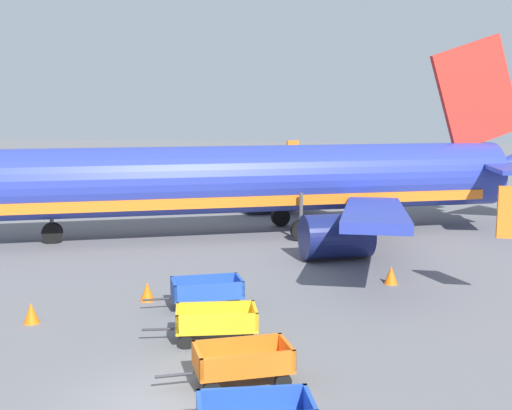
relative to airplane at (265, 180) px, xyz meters
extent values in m
plane|color=slate|center=(0.76, -21.75, -3.05)|extent=(220.00, 220.00, 0.00)
cylinder|color=#28389E|center=(-0.96, -0.39, 0.10)|extent=(29.19, 14.71, 3.70)
cube|color=orange|center=(-0.96, -0.39, -0.92)|extent=(26.34, 13.41, 0.56)
cube|color=#28389E|center=(6.01, -6.57, -0.57)|extent=(2.62, 13.00, 1.35)
cylinder|color=navy|center=(4.28, -5.59, -1.92)|extent=(3.75, 3.15, 2.10)
cube|color=#28389E|center=(-0.27, 8.90, -0.57)|extent=(10.91, 11.15, 1.35)
cube|color=orange|center=(-0.28, 15.91, 0.38)|extent=(0.93, 0.91, 1.90)
cylinder|color=navy|center=(-0.83, 6.99, -1.92)|extent=(3.75, 3.15, 2.10)
cube|color=red|center=(11.83, 4.80, 4.85)|extent=(5.67, 2.58, 6.88)
cube|color=#28389E|center=(13.22, 1.91, 0.70)|extent=(2.17, 5.32, 0.24)
cube|color=#28389E|center=(10.81, 7.84, 0.70)|extent=(4.73, 5.14, 0.24)
cylinder|color=#4C4C51|center=(-10.68, -4.34, -1.48)|extent=(0.20, 0.20, 2.04)
cylinder|color=black|center=(-10.68, -4.34, -2.50)|extent=(1.19, 0.83, 1.10)
cylinder|color=#4C4C51|center=(2.19, -1.49, -1.48)|extent=(0.20, 0.20, 2.04)
cylinder|color=black|center=(2.19, -1.49, -2.50)|extent=(1.19, 0.83, 1.10)
cylinder|color=#4C4C51|center=(0.53, 2.59, -1.48)|extent=(0.20, 0.20, 2.04)
cylinder|color=black|center=(0.53, 2.59, -2.50)|extent=(1.19, 0.83, 1.10)
cube|color=#234CB2|center=(3.26, -22.66, -2.26)|extent=(2.43, 0.80, 0.55)
cube|color=#234CB2|center=(4.59, -22.94, -2.26)|extent=(0.49, 1.37, 0.55)
cube|color=orange|center=(2.57, -20.17, -2.57)|extent=(2.85, 2.29, 0.08)
cube|color=orange|center=(2.84, -20.77, -2.26)|extent=(2.33, 1.10, 0.55)
cube|color=orange|center=(2.31, -19.58, -2.26)|extent=(2.33, 1.10, 0.55)
cube|color=orange|center=(1.48, -20.66, -2.26)|extent=(0.66, 1.32, 0.55)
cube|color=orange|center=(3.67, -19.69, -2.26)|extent=(0.66, 1.32, 0.55)
cylinder|color=#2D2D33|center=(0.93, -20.90, -2.61)|extent=(0.95, 0.48, 0.08)
cylinder|color=black|center=(1.94, -21.07, -2.83)|extent=(0.47, 0.32, 0.44)
cylinder|color=black|center=(1.49, -20.04, -2.83)|extent=(0.47, 0.32, 0.44)
cylinder|color=black|center=(3.66, -20.31, -2.83)|extent=(0.47, 0.32, 0.44)
cylinder|color=black|center=(3.21, -19.28, -2.83)|extent=(0.47, 0.32, 0.44)
cube|color=gold|center=(1.16, -17.14, -2.57)|extent=(2.78, 2.01, 0.08)
cube|color=gold|center=(1.33, -17.77, -2.26)|extent=(2.44, 0.76, 0.55)
cube|color=gold|center=(0.99, -16.52, -2.26)|extent=(2.44, 0.76, 0.55)
cube|color=gold|center=(0.00, -17.46, -2.26)|extent=(0.47, 1.38, 0.55)
cube|color=gold|center=(2.32, -16.83, -2.26)|extent=(0.47, 1.38, 0.55)
cylinder|color=#2D2D33|center=(-0.58, -17.62, -2.61)|extent=(0.99, 0.34, 0.08)
cylinder|color=black|center=(0.40, -17.93, -2.83)|extent=(0.47, 0.27, 0.44)
cylinder|color=black|center=(0.11, -16.85, -2.83)|extent=(0.47, 0.27, 0.44)
cylinder|color=black|center=(2.21, -17.44, -2.83)|extent=(0.47, 0.27, 0.44)
cylinder|color=black|center=(1.92, -16.36, -2.83)|extent=(0.47, 0.27, 0.44)
cube|color=#234CB2|center=(0.06, -13.88, -2.57)|extent=(2.85, 2.26, 0.08)
cube|color=#234CB2|center=(0.31, -14.48, -2.26)|extent=(2.34, 1.06, 0.55)
cube|color=#234CB2|center=(-0.19, -13.29, -2.26)|extent=(2.34, 1.06, 0.55)
cube|color=#234CB2|center=(-1.05, -14.35, -2.26)|extent=(0.64, 1.33, 0.55)
cube|color=#234CB2|center=(1.16, -13.42, -2.26)|extent=(0.64, 1.33, 0.55)
cylinder|color=#2D2D33|center=(-1.60, -14.58, -2.61)|extent=(0.95, 0.46, 0.08)
cylinder|color=black|center=(-0.59, -14.76, -2.83)|extent=(0.47, 0.32, 0.44)
cylinder|color=black|center=(-1.02, -13.73, -2.83)|extent=(0.47, 0.32, 0.44)
cylinder|color=black|center=(1.14, -14.04, -2.83)|extent=(0.47, 0.32, 0.44)
cylinder|color=black|center=(0.70, -13.01, -2.83)|extent=(0.47, 0.32, 0.44)
cone|color=orange|center=(6.71, -9.49, -2.69)|extent=(0.56, 0.56, 0.73)
cone|color=orange|center=(-5.38, -16.52, -2.70)|extent=(0.54, 0.54, 0.71)
cone|color=orange|center=(-2.36, -13.41, -2.70)|extent=(0.54, 0.54, 0.72)
camera|label=1|loc=(5.71, -36.53, 4.31)|focal=46.78mm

